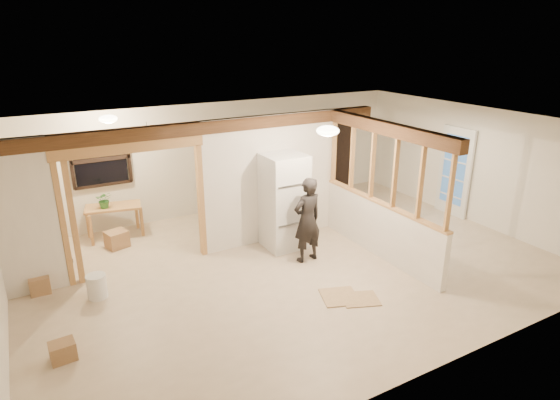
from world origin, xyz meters
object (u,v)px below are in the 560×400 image
refrigerator (284,201)px  bookshelf (332,157)px  work_table (115,221)px  woman (307,220)px  shop_vac (56,249)px

refrigerator → bookshelf: 3.51m
work_table → bookshelf: 5.52m
bookshelf → woman: bearing=-131.5°
refrigerator → woman: 0.75m
shop_vac → work_table: bearing=34.2°
refrigerator → work_table: refrigerator is taller
refrigerator → bookshelf: size_ratio=0.96×
woman → shop_vac: size_ratio=2.44×
refrigerator → shop_vac: (-3.94, 1.25, -0.59)m
refrigerator → shop_vac: size_ratio=2.83×
refrigerator → woman: bearing=-85.7°
shop_vac → bookshelf: bearing=8.5°
refrigerator → shop_vac: bearing=162.4°
shop_vac → woman: bearing=-26.5°
refrigerator → work_table: bearing=143.7°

